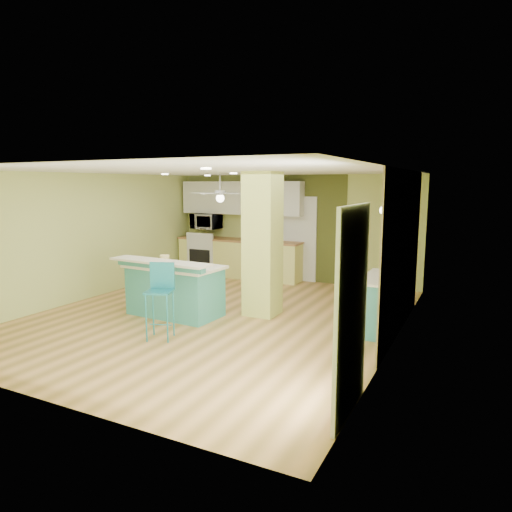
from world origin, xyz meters
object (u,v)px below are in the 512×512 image
Objects in this scene: peninsula at (174,289)px; fruit_bowl at (254,239)px; bar_stool at (161,288)px; side_counter at (381,303)px; canister at (165,260)px.

peninsula is 3.45m from fruit_bowl.
bar_stool reaches higher than side_counter.
canister reaches higher than fruit_bowl.
side_counter is at bearing -36.20° from fruit_bowl.
bar_stool is 6.39× the size of canister.
bar_stool reaches higher than fruit_bowl.
side_counter is at bearing 13.48° from canister.
canister is at bearing -158.99° from peninsula.
peninsula is 1.45× the size of side_counter.
fruit_bowl is (-0.16, 3.41, 0.50)m from peninsula.
peninsula reaches higher than fruit_bowl.
peninsula is at bearing -87.37° from fruit_bowl.
bar_stool is 3.43m from side_counter.
peninsula is at bearing 17.94° from canister.
peninsula is 6.24× the size of fruit_bowl.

